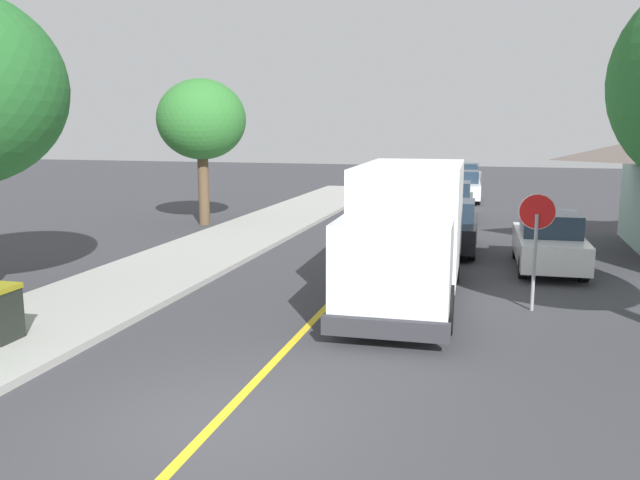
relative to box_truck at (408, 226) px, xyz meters
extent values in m
plane|color=#38383D|center=(-1.67, -7.49, -1.77)|extent=(120.00, 120.00, 0.00)
cube|color=#9E9E99|center=(-7.07, -3.49, -1.69)|extent=(3.60, 60.00, 0.15)
cube|color=gold|center=(-1.67, 2.51, -1.76)|extent=(0.16, 56.00, 0.01)
cube|color=white|center=(-0.02, 0.73, 0.13)|extent=(2.56, 5.08, 2.60)
cube|color=silver|center=(0.09, -2.76, -0.32)|extent=(2.34, 2.07, 1.70)
cube|color=#1E2D3D|center=(0.12, -3.66, 0.06)|extent=(2.04, 0.15, 0.75)
cube|color=#2D2D33|center=(0.12, -3.84, -1.35)|extent=(2.41, 0.28, 0.36)
cylinder|color=black|center=(1.13, -2.53, -1.27)|extent=(0.33, 1.01, 1.00)
cylinder|color=black|center=(-0.97, -2.60, -1.27)|extent=(0.33, 1.01, 1.00)
cylinder|color=black|center=(0.99, 2.02, -1.27)|extent=(0.33, 1.01, 1.00)
cylinder|color=black|center=(-1.11, 1.95, -1.27)|extent=(0.33, 1.01, 1.00)
cube|color=black|center=(0.53, 6.38, -1.12)|extent=(1.88, 4.43, 0.76)
cube|color=#1E2D3D|center=(0.53, 6.53, -0.42)|extent=(1.62, 1.83, 0.64)
cylinder|color=black|center=(1.35, 4.99, -1.45)|extent=(0.23, 0.64, 0.64)
cylinder|color=black|center=(-0.23, 4.96, -1.45)|extent=(0.23, 0.64, 0.64)
cylinder|color=black|center=(1.30, 7.81, -1.45)|extent=(0.23, 0.64, 0.64)
cylinder|color=black|center=(-0.28, 7.78, -1.45)|extent=(0.23, 0.64, 0.64)
cube|color=#4C564C|center=(0.09, 13.72, -1.12)|extent=(1.91, 4.45, 0.76)
cube|color=#1E2D3D|center=(0.08, 13.87, -0.42)|extent=(1.63, 1.84, 0.64)
cylinder|color=black|center=(0.91, 12.33, -1.45)|extent=(0.24, 0.65, 0.64)
cylinder|color=black|center=(-0.67, 12.29, -1.45)|extent=(0.24, 0.65, 0.64)
cylinder|color=black|center=(0.84, 15.14, -1.45)|extent=(0.24, 0.65, 0.64)
cylinder|color=black|center=(-0.74, 15.10, -1.45)|extent=(0.24, 0.65, 0.64)
cube|color=silver|center=(0.23, 20.95, -1.12)|extent=(2.00, 4.48, 0.76)
cube|color=#1E2D3D|center=(0.22, 21.10, -0.42)|extent=(1.66, 1.87, 0.64)
cylinder|color=black|center=(1.08, 19.58, -1.45)|extent=(0.25, 0.65, 0.64)
cylinder|color=black|center=(-0.50, 19.51, -1.45)|extent=(0.25, 0.65, 0.64)
cylinder|color=black|center=(0.95, 22.39, -1.45)|extent=(0.25, 0.65, 0.64)
cylinder|color=black|center=(-0.62, 22.32, -1.45)|extent=(0.25, 0.65, 0.64)
cube|color=#B7B7BC|center=(-0.04, 28.03, -1.12)|extent=(1.93, 4.45, 0.76)
cube|color=#1E2D3D|center=(-0.03, 28.18, -0.42)|extent=(1.64, 1.85, 0.64)
cylinder|color=black|center=(0.71, 26.60, -1.45)|extent=(0.24, 0.65, 0.64)
cylinder|color=black|center=(-0.87, 26.65, -1.45)|extent=(0.24, 0.65, 0.64)
cylinder|color=black|center=(0.79, 29.42, -1.45)|extent=(0.24, 0.65, 0.64)
cylinder|color=black|center=(-0.79, 29.46, -1.45)|extent=(0.24, 0.65, 0.64)
cube|color=silver|center=(3.53, 4.31, -1.12)|extent=(1.94, 4.46, 0.76)
cube|color=#1E2D3D|center=(3.54, 4.16, -0.42)|extent=(1.64, 1.85, 0.64)
cylinder|color=black|center=(2.70, 5.69, -1.45)|extent=(0.24, 0.65, 0.64)
cylinder|color=black|center=(4.28, 5.74, -1.45)|extent=(0.24, 0.65, 0.64)
cylinder|color=black|center=(2.79, 2.88, -1.45)|extent=(0.24, 0.65, 0.64)
cylinder|color=black|center=(4.37, 2.93, -1.45)|extent=(0.24, 0.65, 0.64)
cylinder|color=gray|center=(2.89, -0.33, -0.67)|extent=(0.08, 0.08, 2.20)
cylinder|color=red|center=(2.89, -0.30, 0.48)|extent=(0.76, 0.03, 0.76)
cylinder|color=white|center=(2.89, -0.28, 0.48)|extent=(0.80, 0.02, 0.80)
cylinder|color=brown|center=(-9.83, 9.53, -0.36)|extent=(0.45, 0.45, 2.82)
ellipsoid|color=#2D702D|center=(-9.83, 9.53, 2.60)|extent=(3.65, 3.65, 3.28)
camera|label=1|loc=(2.01, -15.29, 2.38)|focal=36.43mm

